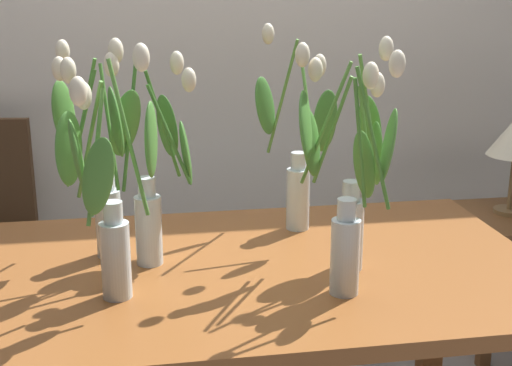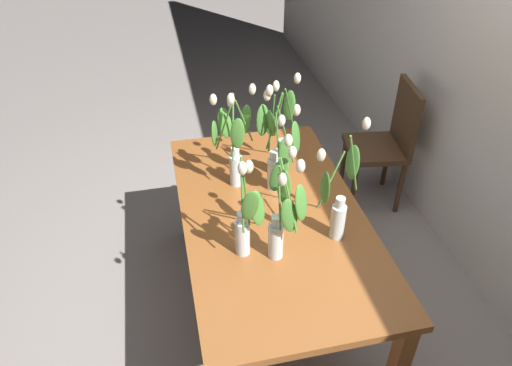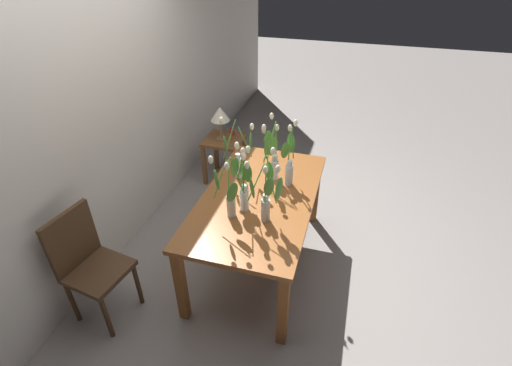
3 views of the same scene
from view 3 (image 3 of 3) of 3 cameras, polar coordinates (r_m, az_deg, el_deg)
name	(u,v)px [view 3 (image 3 of 3)]	position (r m, az deg, el deg)	size (l,w,h in m)	color
ground_plane	(258,260)	(3.51, 0.35, -11.85)	(18.00, 18.00, 0.00)	gray
room_wall_rear	(100,108)	(3.32, -22.97, 10.63)	(9.00, 0.10, 2.70)	silver
dining_table	(259,205)	(3.08, 0.40, -3.37)	(1.60, 0.90, 0.74)	brown
tulip_vase_0	(231,194)	(2.68, -3.95, -1.68)	(0.25, 0.23, 0.56)	silver
tulip_vase_1	(238,158)	(3.17, -2.80, 3.84)	(0.22, 0.26, 0.59)	silver
tulip_vase_2	(243,185)	(2.77, -1.96, -0.36)	(0.22, 0.22, 0.57)	silver
tulip_vase_3	(272,155)	(3.13, 2.48, 4.31)	(0.25, 0.16, 0.57)	silver
tulip_vase_4	(266,195)	(2.63, 1.58, -1.86)	(0.24, 0.26, 0.58)	silver
tulip_vase_5	(289,164)	(3.11, 5.15, 2.93)	(0.16, 0.14, 0.56)	silver
dining_chair	(88,261)	(3.03, -24.53, -10.92)	(0.45, 0.45, 0.93)	#4C331E
side_table	(224,147)	(4.41, -4.94, 5.50)	(0.44, 0.44, 0.55)	brown
table_lamp	(220,115)	(4.22, -5.59, 10.47)	(0.22, 0.22, 0.40)	olive
pillar_candle	(232,132)	(4.43, -3.72, 7.93)	(0.06, 0.06, 0.07)	#B72D23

